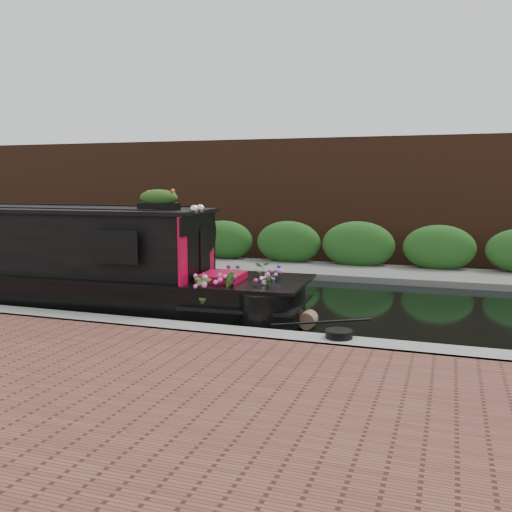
% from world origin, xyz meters
% --- Properties ---
extents(ground, '(80.00, 80.00, 0.00)m').
position_xyz_m(ground, '(0.00, 0.00, 0.00)').
color(ground, black).
rests_on(ground, ground).
extents(near_bank_coping, '(40.00, 0.60, 0.50)m').
position_xyz_m(near_bank_coping, '(0.00, -3.30, 0.00)').
color(near_bank_coping, gray).
rests_on(near_bank_coping, ground).
extents(far_bank_path, '(40.00, 2.40, 0.34)m').
position_xyz_m(far_bank_path, '(0.00, 4.20, 0.00)').
color(far_bank_path, '#63635E').
rests_on(far_bank_path, ground).
extents(far_hedge, '(40.00, 1.10, 2.80)m').
position_xyz_m(far_hedge, '(0.00, 5.10, 0.00)').
color(far_hedge, '#23531B').
rests_on(far_hedge, ground).
extents(far_brick_wall, '(40.00, 1.00, 8.00)m').
position_xyz_m(far_brick_wall, '(0.00, 7.20, 0.00)').
color(far_brick_wall, '#492818').
rests_on(far_brick_wall, ground).
extents(narrowboat, '(11.49, 2.53, 2.68)m').
position_xyz_m(narrowboat, '(-3.86, -1.82, 0.80)').
color(narrowboat, black).
rests_on(narrowboat, ground).
extents(rope_fender, '(0.30, 0.33, 0.30)m').
position_xyz_m(rope_fender, '(2.22, -1.82, 0.15)').
color(rope_fender, brown).
rests_on(rope_fender, ground).
extents(coiled_mooring_rope, '(0.42, 0.42, 0.12)m').
position_xyz_m(coiled_mooring_rope, '(3.04, -3.17, 0.31)').
color(coiled_mooring_rope, black).
rests_on(coiled_mooring_rope, near_bank_coping).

